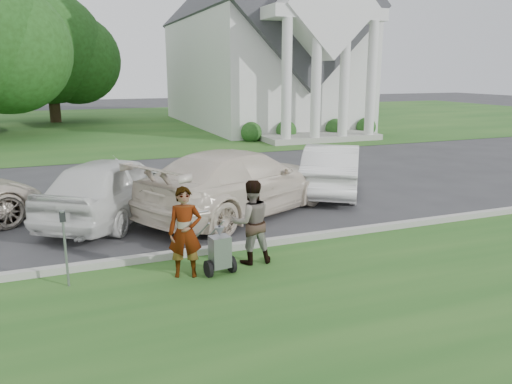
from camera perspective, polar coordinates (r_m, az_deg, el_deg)
ground at (r=9.94m, az=1.99°, el=-7.26°), size 120.00×120.00×0.00m
grass_strip at (r=7.53m, az=11.35°, el=-14.70°), size 80.00×7.00×0.01m
church_lawn at (r=35.89m, az=-15.45°, el=7.49°), size 80.00×30.00×0.01m
curb at (r=10.39m, az=0.79°, el=-5.87°), size 80.00×0.18×0.15m
church at (r=34.17m, az=0.56°, el=17.66°), size 9.19×19.00×24.10m
tree_back at (r=38.53m, az=-22.53°, el=14.40°), size 9.61×7.60×8.89m
striping_cart at (r=8.93m, az=-4.18°, el=-6.92°), size 0.56×1.08×0.97m
person_left at (r=8.78m, az=-8.10°, el=-4.68°), size 0.67×0.54×1.61m
person_right at (r=9.31m, az=-0.56°, el=-3.52°), size 0.82×0.66×1.60m
parking_meter_near at (r=8.85m, az=-21.04°, el=-5.08°), size 0.10×0.09×1.34m
car_b at (r=12.63m, az=-15.97°, el=0.52°), size 4.22×4.88×1.59m
car_c at (r=12.56m, az=-1.92°, el=1.13°), size 6.12×4.76×1.66m
car_d at (r=15.04m, az=8.68°, el=2.68°), size 3.68×4.53×1.45m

